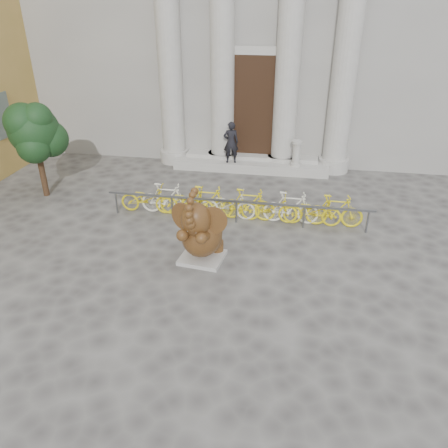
% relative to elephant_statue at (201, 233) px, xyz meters
% --- Properties ---
extents(ground, '(80.00, 80.00, 0.00)m').
position_rel_elephant_statue_xyz_m(ground, '(0.47, -2.52, -0.79)').
color(ground, '#474442').
rests_on(ground, ground).
extents(entrance_steps, '(6.00, 1.20, 0.36)m').
position_rel_elephant_statue_xyz_m(entrance_steps, '(0.47, 6.88, -0.61)').
color(entrance_steps, '#A8A59E').
rests_on(entrance_steps, ground).
extents(elephant_statue, '(1.44, 1.66, 2.17)m').
position_rel_elephant_statue_xyz_m(elephant_statue, '(0.00, 0.00, 0.00)').
color(elephant_statue, '#A8A59E').
rests_on(elephant_statue, ground).
extents(bike_rack, '(8.00, 0.53, 1.00)m').
position_rel_elephant_statue_xyz_m(bike_rack, '(0.56, 2.50, -0.29)').
color(bike_rack, slate).
rests_on(bike_rack, ground).
extents(tree, '(1.84, 1.67, 3.19)m').
position_rel_elephant_statue_xyz_m(tree, '(-6.13, 3.14, 1.43)').
color(tree, '#332114').
rests_on(tree, ground).
extents(pedestrian, '(0.66, 0.52, 1.59)m').
position_rel_elephant_statue_xyz_m(pedestrian, '(-0.27, 6.53, 0.37)').
color(pedestrian, black).
rests_on(pedestrian, entrance_steps).
extents(balustrade_post, '(0.40, 0.40, 0.97)m').
position_rel_elephant_statue_xyz_m(balustrade_post, '(2.21, 6.58, 0.02)').
color(balustrade_post, '#A8A59E').
rests_on(balustrade_post, entrance_steps).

